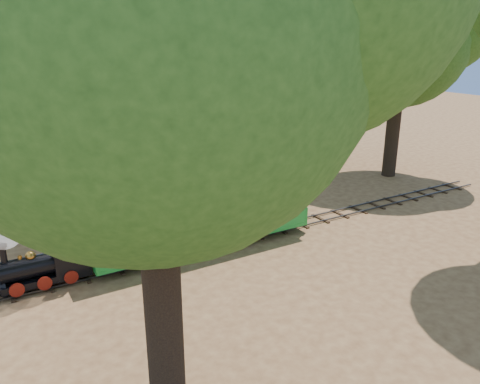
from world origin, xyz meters
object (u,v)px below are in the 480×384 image
carriage_rear (252,214)px  locomotive (33,228)px  fence (188,166)px  carriage_front (148,237)px

carriage_rear → locomotive: bearing=179.7°
locomotive → fence: size_ratio=0.18×
carriage_front → fence: size_ratio=0.22×
locomotive → fence: 11.50m
carriage_front → carriage_rear: (3.84, 0.02, 0.03)m
locomotive → carriage_rear: size_ratio=0.82×
carriage_front → carriage_rear: 3.84m
locomotive → carriage_front: locomotive is taller
locomotive → fence: locomotive is taller
locomotive → carriage_rear: 7.13m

